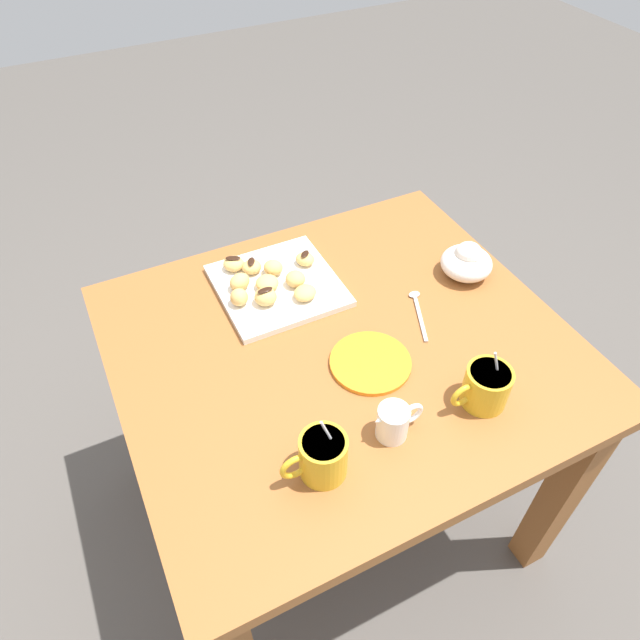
{
  "coord_description": "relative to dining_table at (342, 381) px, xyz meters",
  "views": [
    {
      "loc": [
        0.42,
        0.73,
        1.65
      ],
      "look_at": [
        0.02,
        -0.07,
        0.75
      ],
      "focal_mm": 32.33,
      "sensor_mm": 36.0,
      "label": 1
    }
  ],
  "objects": [
    {
      "name": "pastry_plate_square",
      "position": [
        0.06,
        -0.23,
        0.14
      ],
      "size": [
        0.28,
        0.28,
        0.02
      ],
      "primitive_type": "cube",
      "color": "white",
      "rests_on": "dining_table"
    },
    {
      "name": "coffee_mug_mustard_left",
      "position": [
        -0.17,
        0.26,
        0.18
      ],
      "size": [
        0.13,
        0.09,
        0.13
      ],
      "color": "gold",
      "rests_on": "dining_table"
    },
    {
      "name": "beignet_6",
      "position": [
        0.1,
        -0.29,
        0.16
      ],
      "size": [
        0.05,
        0.05,
        0.03
      ],
      "primitive_type": "ellipsoid",
      "rotation": [
        0.0,
        0.0,
        4.62
      ],
      "color": "#E5B260",
      "rests_on": "pastry_plate_square"
    },
    {
      "name": "chocolate_drizzle_6",
      "position": [
        0.1,
        -0.29,
        0.18
      ],
      "size": [
        0.03,
        0.04,
        0.0
      ],
      "primitive_type": "ellipsoid",
      "rotation": [
        0.0,
        0.0,
        4.24
      ],
      "color": "black",
      "rests_on": "beignet_6"
    },
    {
      "name": "coffee_mug_mustard_right",
      "position": [
        0.18,
        0.26,
        0.18
      ],
      "size": [
        0.12,
        0.09,
        0.14
      ],
      "color": "gold",
      "rests_on": "dining_table"
    },
    {
      "name": "ground_plane",
      "position": [
        0.0,
        0.0,
        -0.59
      ],
      "size": [
        8.0,
        8.0,
        0.0
      ],
      "primitive_type": "plane",
      "color": "#514C47"
    },
    {
      "name": "saucer_orange_left",
      "position": [
        -0.02,
        0.08,
        0.14
      ],
      "size": [
        0.17,
        0.17,
        0.01
      ],
      "primitive_type": "cylinder",
      "color": "orange",
      "rests_on": "dining_table"
    },
    {
      "name": "beignet_3",
      "position": [
        0.16,
        -0.2,
        0.17
      ],
      "size": [
        0.05,
        0.05,
        0.04
      ],
      "primitive_type": "ellipsoid",
      "rotation": [
        0.0,
        0.0,
        2.82
      ],
      "color": "#E5B260",
      "rests_on": "pastry_plate_square"
    },
    {
      "name": "dining_table",
      "position": [
        0.0,
        0.0,
        0.0
      ],
      "size": [
        0.96,
        0.87,
        0.73
      ],
      "color": "#935628",
      "rests_on": "ground_plane"
    },
    {
      "name": "loose_spoon_near_saucer",
      "position": [
        -0.2,
        -0.02,
        0.13
      ],
      "size": [
        0.08,
        0.15,
        0.01
      ],
      "color": "silver",
      "rests_on": "dining_table"
    },
    {
      "name": "beignet_5",
      "position": [
        0.08,
        -0.22,
        0.16
      ],
      "size": [
        0.08,
        0.08,
        0.03
      ],
      "primitive_type": "ellipsoid",
      "rotation": [
        0.0,
        0.0,
        5.29
      ],
      "color": "#E5B260",
      "rests_on": "pastry_plate_square"
    },
    {
      "name": "beignet_0",
      "position": [
        0.02,
        -0.15,
        0.16
      ],
      "size": [
        0.07,
        0.07,
        0.03
      ],
      "primitive_type": "ellipsoid",
      "rotation": [
        0.0,
        0.0,
        5.14
      ],
      "color": "#E5B260",
      "rests_on": "pastry_plate_square"
    },
    {
      "name": "beignet_7",
      "position": [
        0.05,
        -0.26,
        0.17
      ],
      "size": [
        0.06,
        0.06,
        0.04
      ],
      "primitive_type": "ellipsoid",
      "rotation": [
        0.0,
        0.0,
        5.67
      ],
      "color": "#E5B260",
      "rests_on": "pastry_plate_square"
    },
    {
      "name": "beignet_1",
      "position": [
        0.13,
        -0.32,
        0.16
      ],
      "size": [
        0.07,
        0.07,
        0.03
      ],
      "primitive_type": "ellipsoid",
      "rotation": [
        0.0,
        0.0,
        2.54
      ],
      "color": "#E5B260",
      "rests_on": "pastry_plate_square"
    },
    {
      "name": "chocolate_drizzle_9",
      "position": [
        0.11,
        -0.17,
        0.19
      ],
      "size": [
        0.04,
        0.02,
        0.0
      ],
      "primitive_type": "ellipsoid",
      "rotation": [
        0.0,
        0.0,
        3.17
      ],
      "color": "black",
      "rests_on": "beignet_9"
    },
    {
      "name": "beignet_4",
      "position": [
        0.02,
        -0.2,
        0.17
      ],
      "size": [
        0.05,
        0.05,
        0.04
      ],
      "primitive_type": "ellipsoid",
      "rotation": [
        0.0,
        0.0,
        4.53
      ],
      "color": "#E5B260",
      "rests_on": "pastry_plate_square"
    },
    {
      "name": "cream_pitcher_white",
      "position": [
        0.02,
        0.24,
        0.17
      ],
      "size": [
        0.1,
        0.06,
        0.07
      ],
      "color": "white",
      "rests_on": "dining_table"
    },
    {
      "name": "beignet_8",
      "position": [
        0.14,
        -0.25,
        0.17
      ],
      "size": [
        0.07,
        0.06,
        0.04
      ],
      "primitive_type": "ellipsoid",
      "rotation": [
        0.0,
        0.0,
        0.48
      ],
      "color": "#E5B260",
      "rests_on": "pastry_plate_square"
    },
    {
      "name": "chocolate_drizzle_1",
      "position": [
        0.13,
        -0.32,
        0.18
      ],
      "size": [
        0.04,
        0.03,
        0.0
      ],
      "primitive_type": "ellipsoid",
      "rotation": [
        0.0,
        0.0,
        2.69
      ],
      "color": "black",
      "rests_on": "beignet_1"
    },
    {
      "name": "chocolate_drizzle_2",
      "position": [
        -0.03,
        -0.26,
        0.18
      ],
      "size": [
        0.03,
        0.03,
        0.0
      ],
      "primitive_type": "ellipsoid",
      "rotation": [
        0.0,
        0.0,
        3.89
      ],
      "color": "black",
      "rests_on": "beignet_2"
    },
    {
      "name": "ice_cream_bowl",
      "position": [
        -0.37,
        -0.07,
        0.17
      ],
      "size": [
        0.12,
        0.12,
        0.09
      ],
      "color": "white",
      "rests_on": "dining_table"
    },
    {
      "name": "beignet_9",
      "position": [
        0.11,
        -0.17,
        0.17
      ],
      "size": [
        0.06,
        0.06,
        0.04
      ],
      "primitive_type": "ellipsoid",
      "rotation": [
        0.0,
        0.0,
        2.83
      ],
      "color": "#E5B260",
      "rests_on": "pastry_plate_square"
    },
    {
      "name": "beignet_2",
      "position": [
        -0.03,
        -0.26,
        0.16
      ],
      "size": [
        0.06,
        0.06,
        0.03
      ],
      "primitive_type": "ellipsoid",
      "rotation": [
        0.0,
        0.0,
        3.74
      ],
      "color": "#E5B260",
      "rests_on": "pastry_plate_square"
    }
  ]
}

